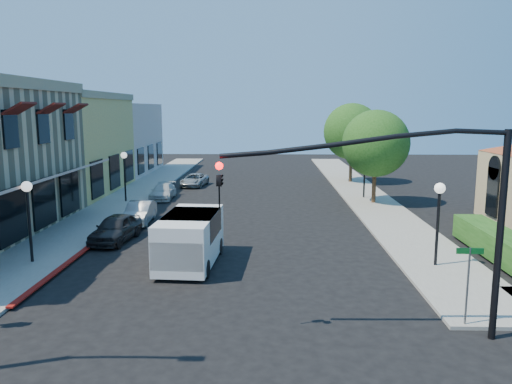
{
  "coord_description": "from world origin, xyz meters",
  "views": [
    {
      "loc": [
        1.56,
        -12.16,
        6.55
      ],
      "look_at": [
        0.94,
        11.34,
        2.6
      ],
      "focal_mm": 35.0,
      "sensor_mm": 36.0,
      "label": 1
    }
  ],
  "objects_px": {
    "parked_car_b": "(140,213)",
    "street_tree_b": "(352,132)",
    "lamppost_right_near": "(439,203)",
    "street_name_sign": "(468,274)",
    "lamppost_left_near": "(28,201)",
    "lamppost_left_far": "(124,164)",
    "lamppost_right_far": "(365,162)",
    "white_van": "(190,236)",
    "signal_mast_arm": "(424,199)",
    "parked_car_a": "(116,228)",
    "street_tree_a": "(376,143)",
    "parked_car_c": "(163,192)",
    "parked_car_d": "(194,180)"
  },
  "relations": [
    {
      "from": "lamppost_right_near",
      "to": "parked_car_b",
      "type": "distance_m",
      "value": 16.5
    },
    {
      "from": "signal_mast_arm",
      "to": "lamppost_right_far",
      "type": "bearing_deg",
      "value": 83.3
    },
    {
      "from": "lamppost_right_far",
      "to": "parked_car_c",
      "type": "distance_m",
      "value": 14.87
    },
    {
      "from": "lamppost_left_far",
      "to": "parked_car_b",
      "type": "bearing_deg",
      "value": -67.27
    },
    {
      "from": "parked_car_d",
      "to": "white_van",
      "type": "bearing_deg",
      "value": -74.14
    },
    {
      "from": "parked_car_a",
      "to": "lamppost_right_far",
      "type": "bearing_deg",
      "value": 46.39
    },
    {
      "from": "lamppost_right_far",
      "to": "street_tree_b",
      "type": "bearing_deg",
      "value": 87.85
    },
    {
      "from": "lamppost_left_near",
      "to": "parked_car_a",
      "type": "height_order",
      "value": "lamppost_left_near"
    },
    {
      "from": "white_van",
      "to": "parked_car_c",
      "type": "xyz_separation_m",
      "value": [
        -4.44,
        15.48,
        -0.7
      ]
    },
    {
      "from": "signal_mast_arm",
      "to": "white_van",
      "type": "xyz_separation_m",
      "value": [
        -7.62,
        6.6,
        -2.84
      ]
    },
    {
      "from": "street_tree_b",
      "to": "lamppost_left_far",
      "type": "distance_m",
      "value": 20.06
    },
    {
      "from": "street_name_sign",
      "to": "parked_car_c",
      "type": "distance_m",
      "value": 25.42
    },
    {
      "from": "lamppost_left_near",
      "to": "signal_mast_arm",
      "type": "bearing_deg",
      "value": -24.37
    },
    {
      "from": "street_tree_b",
      "to": "street_name_sign",
      "type": "xyz_separation_m",
      "value": [
        -1.3,
        -29.8,
        -2.85
      ]
    },
    {
      "from": "parked_car_a",
      "to": "lamppost_right_near",
      "type": "bearing_deg",
      "value": -8.15
    },
    {
      "from": "parked_car_d",
      "to": "street_name_sign",
      "type": "bearing_deg",
      "value": -58.04
    },
    {
      "from": "lamppost_right_near",
      "to": "white_van",
      "type": "distance_m",
      "value": 10.37
    },
    {
      "from": "lamppost_left_near",
      "to": "white_van",
      "type": "relative_size",
      "value": 0.72
    },
    {
      "from": "lamppost_left_far",
      "to": "parked_car_a",
      "type": "xyz_separation_m",
      "value": [
        2.44,
        -10.23,
        -2.07
      ]
    },
    {
      "from": "lamppost_right_near",
      "to": "white_van",
      "type": "relative_size",
      "value": 0.72
    },
    {
      "from": "street_tree_a",
      "to": "parked_car_c",
      "type": "relative_size",
      "value": 1.72
    },
    {
      "from": "lamppost_left_far",
      "to": "white_van",
      "type": "bearing_deg",
      "value": -64.13
    },
    {
      "from": "lamppost_right_near",
      "to": "parked_car_c",
      "type": "height_order",
      "value": "lamppost_right_near"
    },
    {
      "from": "street_tree_b",
      "to": "lamppost_left_far",
      "type": "xyz_separation_m",
      "value": [
        -17.3,
        -10.0,
        -1.81
      ]
    },
    {
      "from": "signal_mast_arm",
      "to": "street_name_sign",
      "type": "distance_m",
      "value": 2.98
    },
    {
      "from": "lamppost_right_near",
      "to": "street_name_sign",
      "type": "bearing_deg",
      "value": -99.78
    },
    {
      "from": "lamppost_left_near",
      "to": "lamppost_right_far",
      "type": "distance_m",
      "value": 23.35
    },
    {
      "from": "street_name_sign",
      "to": "parked_car_b",
      "type": "distance_m",
      "value": 19.11
    },
    {
      "from": "signal_mast_arm",
      "to": "parked_car_a",
      "type": "bearing_deg",
      "value": 139.23
    },
    {
      "from": "street_tree_a",
      "to": "street_name_sign",
      "type": "xyz_separation_m",
      "value": [
        -1.3,
        -19.8,
        -2.5
      ]
    },
    {
      "from": "parked_car_a",
      "to": "parked_car_b",
      "type": "distance_m",
      "value": 4.02
    },
    {
      "from": "street_tree_b",
      "to": "parked_car_c",
      "type": "bearing_deg",
      "value": -150.69
    },
    {
      "from": "parked_car_b",
      "to": "street_name_sign",
      "type": "bearing_deg",
      "value": -47.37
    },
    {
      "from": "lamppost_left_far",
      "to": "parked_car_c",
      "type": "relative_size",
      "value": 0.95
    },
    {
      "from": "street_tree_a",
      "to": "lamppost_left_near",
      "type": "relative_size",
      "value": 1.82
    },
    {
      "from": "lamppost_left_far",
      "to": "lamppost_right_near",
      "type": "xyz_separation_m",
      "value": [
        17.0,
        -14.0,
        0.0
      ]
    },
    {
      "from": "street_name_sign",
      "to": "lamppost_right_far",
      "type": "bearing_deg",
      "value": 87.37
    },
    {
      "from": "street_tree_a",
      "to": "white_van",
      "type": "distance_m",
      "value": 17.7
    },
    {
      "from": "lamppost_left_near",
      "to": "street_tree_a",
      "type": "bearing_deg",
      "value": 38.98
    },
    {
      "from": "parked_car_b",
      "to": "signal_mast_arm",
      "type": "bearing_deg",
      "value": -52.54
    },
    {
      "from": "street_tree_b",
      "to": "lamppost_right_near",
      "type": "bearing_deg",
      "value": -90.72
    },
    {
      "from": "signal_mast_arm",
      "to": "parked_car_a",
      "type": "relative_size",
      "value": 2.05
    },
    {
      "from": "lamppost_right_near",
      "to": "parked_car_b",
      "type": "bearing_deg",
      "value": 151.59
    },
    {
      "from": "white_van",
      "to": "parked_car_a",
      "type": "height_order",
      "value": "white_van"
    },
    {
      "from": "street_name_sign",
      "to": "parked_car_b",
      "type": "bearing_deg",
      "value": 134.6
    },
    {
      "from": "parked_car_b",
      "to": "street_tree_b",
      "type": "bearing_deg",
      "value": 45.84
    },
    {
      "from": "lamppost_left_near",
      "to": "lamppost_left_far",
      "type": "xyz_separation_m",
      "value": [
        0.0,
        14.0,
        0.0
      ]
    },
    {
      "from": "parked_car_b",
      "to": "white_van",
      "type": "bearing_deg",
      "value": -63.68
    },
    {
      "from": "street_tree_a",
      "to": "lamppost_right_far",
      "type": "relative_size",
      "value": 1.82
    },
    {
      "from": "street_tree_a",
      "to": "lamppost_right_near",
      "type": "distance_m",
      "value": 14.08
    }
  ]
}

